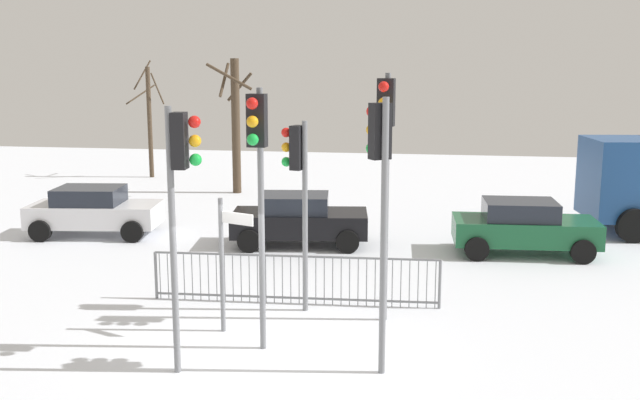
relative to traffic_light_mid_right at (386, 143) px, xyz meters
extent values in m
plane|color=white|center=(-1.95, -2.00, -3.60)|extent=(60.00, 60.00, 0.00)
cylinder|color=slate|center=(0.02, 0.14, -1.14)|extent=(0.11, 0.11, 4.92)
cube|color=black|center=(0.00, -0.03, 0.78)|extent=(0.34, 0.26, 0.90)
sphere|color=red|center=(-0.03, -0.27, 1.08)|extent=(0.20, 0.20, 0.20)
sphere|color=orange|center=(-0.03, -0.27, 0.78)|extent=(0.20, 0.20, 0.20)
sphere|color=green|center=(-0.03, -0.27, 0.48)|extent=(0.20, 0.20, 0.20)
cylinder|color=slate|center=(-2.04, -1.71, -1.25)|extent=(0.11, 0.11, 4.69)
cube|color=black|center=(-2.05, -1.88, 0.55)|extent=(0.33, 0.24, 0.90)
sphere|color=red|center=(-2.07, -2.13, 0.85)|extent=(0.20, 0.20, 0.20)
sphere|color=orange|center=(-2.07, -2.13, 0.55)|extent=(0.20, 0.20, 0.20)
sphere|color=green|center=(-2.07, -2.13, 0.25)|extent=(0.20, 0.20, 0.20)
cylinder|color=slate|center=(-3.22, -2.95, -1.38)|extent=(0.11, 0.11, 4.44)
cube|color=black|center=(-3.06, -2.93, 0.29)|extent=(0.25, 0.34, 0.90)
sphere|color=red|center=(-2.81, -2.91, 0.59)|extent=(0.20, 0.20, 0.20)
sphere|color=orange|center=(-2.81, -2.91, 0.29)|extent=(0.20, 0.20, 0.20)
sphere|color=green|center=(-2.81, -2.91, -0.01)|extent=(0.20, 0.20, 0.20)
cylinder|color=slate|center=(-1.66, 0.45, -1.61)|extent=(0.11, 0.11, 3.97)
cube|color=black|center=(-1.82, 0.49, -0.18)|extent=(0.29, 0.36, 0.90)
sphere|color=red|center=(-2.06, 0.55, 0.12)|extent=(0.20, 0.20, 0.20)
sphere|color=orange|center=(-2.06, 0.55, -0.18)|extent=(0.20, 0.20, 0.20)
sphere|color=green|center=(-2.06, 0.55, -0.48)|extent=(0.20, 0.20, 0.20)
cylinder|color=slate|center=(0.16, -2.44, -1.31)|extent=(0.11, 0.11, 4.58)
cube|color=black|center=(0.07, -2.31, 0.43)|extent=(0.39, 0.36, 0.90)
sphere|color=red|center=(-0.08, -2.10, 0.73)|extent=(0.20, 0.20, 0.20)
sphere|color=orange|center=(-0.08, -2.10, 0.43)|extent=(0.20, 0.20, 0.20)
sphere|color=green|center=(-0.08, -2.10, 0.13)|extent=(0.20, 0.20, 0.20)
cylinder|color=slate|center=(-3.01, -0.99, -2.29)|extent=(0.09, 0.09, 2.62)
cube|color=white|center=(-2.64, -1.13, -1.33)|extent=(0.66, 0.28, 0.22)
cube|color=slate|center=(-1.96, 0.86, -2.55)|extent=(6.15, 0.35, 0.04)
cube|color=slate|center=(-1.96, 0.86, -3.48)|extent=(6.15, 0.35, 0.04)
cylinder|color=slate|center=(-4.94, 0.72, -3.07)|extent=(0.02, 0.02, 1.05)
cylinder|color=slate|center=(-4.76, 0.72, -3.07)|extent=(0.02, 0.02, 1.05)
cylinder|color=slate|center=(-4.58, 0.73, -3.07)|extent=(0.02, 0.02, 1.05)
cylinder|color=slate|center=(-4.40, 0.74, -3.07)|extent=(0.02, 0.02, 1.05)
cylinder|color=slate|center=(-4.22, 0.75, -3.07)|extent=(0.02, 0.02, 1.05)
cylinder|color=slate|center=(-4.04, 0.76, -3.07)|extent=(0.02, 0.02, 1.05)
cylinder|color=slate|center=(-3.86, 0.77, -3.07)|extent=(0.02, 0.02, 1.05)
cylinder|color=slate|center=(-3.68, 0.78, -3.07)|extent=(0.02, 0.02, 1.05)
cylinder|color=slate|center=(-3.50, 0.79, -3.07)|extent=(0.02, 0.02, 1.05)
cylinder|color=slate|center=(-3.32, 0.80, -3.07)|extent=(0.02, 0.02, 1.05)
cylinder|color=slate|center=(-3.13, 0.81, -3.07)|extent=(0.02, 0.02, 1.05)
cylinder|color=slate|center=(-2.95, 0.82, -3.07)|extent=(0.02, 0.02, 1.05)
cylinder|color=slate|center=(-2.77, 0.82, -3.07)|extent=(0.02, 0.02, 1.05)
cylinder|color=slate|center=(-2.59, 0.83, -3.07)|extent=(0.02, 0.02, 1.05)
cylinder|color=slate|center=(-2.41, 0.84, -3.07)|extent=(0.02, 0.02, 1.05)
cylinder|color=slate|center=(-2.23, 0.85, -3.07)|extent=(0.02, 0.02, 1.05)
cylinder|color=slate|center=(-2.05, 0.86, -3.07)|extent=(0.02, 0.02, 1.05)
cylinder|color=slate|center=(-1.87, 0.87, -3.07)|extent=(0.02, 0.02, 1.05)
cylinder|color=slate|center=(-1.69, 0.88, -3.07)|extent=(0.02, 0.02, 1.05)
cylinder|color=slate|center=(-1.51, 0.89, -3.07)|extent=(0.02, 0.02, 1.05)
cylinder|color=slate|center=(-1.33, 0.90, -3.07)|extent=(0.02, 0.02, 1.05)
cylinder|color=slate|center=(-1.14, 0.91, -3.07)|extent=(0.02, 0.02, 1.05)
cylinder|color=slate|center=(-0.96, 0.91, -3.07)|extent=(0.02, 0.02, 1.05)
cylinder|color=slate|center=(-0.78, 0.92, -3.07)|extent=(0.02, 0.02, 1.05)
cylinder|color=slate|center=(-0.60, 0.93, -3.07)|extent=(0.02, 0.02, 1.05)
cylinder|color=slate|center=(-0.42, 0.94, -3.07)|extent=(0.02, 0.02, 1.05)
cylinder|color=slate|center=(-0.24, 0.95, -3.07)|extent=(0.02, 0.02, 1.05)
cylinder|color=slate|center=(-0.06, 0.96, -3.07)|extent=(0.02, 0.02, 1.05)
cylinder|color=slate|center=(0.12, 0.97, -3.07)|extent=(0.02, 0.02, 1.05)
cylinder|color=slate|center=(0.30, 0.98, -3.07)|extent=(0.02, 0.02, 1.05)
cylinder|color=slate|center=(0.48, 0.99, -3.07)|extent=(0.02, 0.02, 1.05)
cylinder|color=slate|center=(0.67, 1.00, -3.07)|extent=(0.02, 0.02, 1.05)
cylinder|color=slate|center=(0.85, 1.00, -3.07)|extent=(0.02, 0.02, 1.05)
cylinder|color=slate|center=(1.03, 1.01, -3.07)|extent=(0.02, 0.02, 1.05)
cylinder|color=slate|center=(-5.03, 0.71, -3.07)|extent=(0.06, 0.06, 1.05)
cylinder|color=slate|center=(1.12, 1.02, -3.07)|extent=(0.06, 0.06, 1.05)
cube|color=#195933|center=(3.39, 5.95, -2.95)|extent=(3.88, 1.89, 0.65)
cube|color=#1E232D|center=(3.24, 5.94, -2.40)|extent=(1.97, 1.60, 0.55)
cylinder|color=black|center=(4.69, 6.87, -3.28)|extent=(0.65, 0.25, 0.64)
cylinder|color=black|center=(4.78, 5.17, -3.28)|extent=(0.65, 0.25, 0.64)
cylinder|color=black|center=(2.00, 6.73, -3.28)|extent=(0.65, 0.25, 0.64)
cylinder|color=black|center=(2.08, 5.03, -3.28)|extent=(0.65, 0.25, 0.64)
cube|color=black|center=(-2.81, 5.94, -2.95)|extent=(3.99, 2.17, 0.65)
cube|color=#1E232D|center=(-2.96, 5.92, -2.40)|extent=(2.08, 1.73, 0.55)
cylinder|color=black|center=(-1.58, 6.96, -3.28)|extent=(0.66, 0.30, 0.64)
cylinder|color=black|center=(-1.36, 5.27, -3.28)|extent=(0.66, 0.30, 0.64)
cylinder|color=black|center=(-4.25, 6.61, -3.28)|extent=(0.66, 0.30, 0.64)
cylinder|color=black|center=(-4.04, 4.93, -3.28)|extent=(0.66, 0.30, 0.64)
cube|color=silver|center=(-9.11, 6.17, -2.95)|extent=(3.99, 2.17, 0.65)
cube|color=#1E232D|center=(-9.26, 6.15, -2.40)|extent=(2.08, 1.73, 0.55)
cylinder|color=black|center=(-7.88, 7.19, -3.28)|extent=(0.66, 0.30, 0.64)
cylinder|color=black|center=(-7.66, 5.50, -3.28)|extent=(0.66, 0.30, 0.64)
cylinder|color=black|center=(-10.56, 6.84, -3.28)|extent=(0.66, 0.30, 0.64)
cylinder|color=black|center=(-10.34, 5.16, -3.28)|extent=(0.66, 0.30, 0.64)
cube|color=navy|center=(6.50, 8.97, -1.90)|extent=(2.28, 2.54, 2.40)
cylinder|color=black|center=(6.65, 7.78, -3.10)|extent=(1.03, 0.42, 1.00)
cylinder|color=black|center=(6.35, 10.16, -3.10)|extent=(1.03, 0.42, 1.00)
cylinder|color=#473828|center=(-6.90, 14.04, -0.94)|extent=(0.34, 0.34, 5.31)
cylinder|color=#473828|center=(-7.35, 14.08, 0.88)|extent=(0.22, 1.00, 1.33)
cylinder|color=#473828|center=(-6.89, 13.17, 1.02)|extent=(1.79, 0.15, 1.04)
cylinder|color=#473828|center=(-6.85, 14.53, 0.59)|extent=(1.09, 0.23, 1.16)
cylinder|color=#473828|center=(-11.86, 17.40, -1.11)|extent=(0.20, 0.20, 4.97)
cylinder|color=#473828|center=(-12.23, 17.66, 1.01)|extent=(0.61, 0.82, 1.31)
cylinder|color=#473828|center=(-11.39, 17.32, 0.40)|extent=(0.24, 1.00, 1.41)
cylinder|color=#473828|center=(-12.43, 17.86, 0.13)|extent=(0.99, 1.21, 0.88)
camera|label=1|loc=(0.97, -13.94, 1.49)|focal=40.97mm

